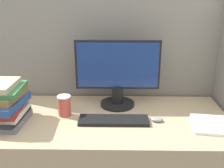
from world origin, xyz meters
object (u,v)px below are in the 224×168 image
(monitor, at_px, (118,76))
(mouse, at_px, (157,120))
(keyboard, at_px, (114,120))
(coffee_cup, at_px, (64,106))
(book_stack, at_px, (4,103))

(monitor, relative_size, mouse, 7.68)
(monitor, height_order, keyboard, monitor)
(keyboard, xyz_separation_m, mouse, (0.26, 0.01, 0.00))
(monitor, xyz_separation_m, coffee_cup, (-0.33, -0.16, -0.15))
(keyboard, height_order, coffee_cup, coffee_cup)
(coffee_cup, xyz_separation_m, book_stack, (-0.33, -0.10, 0.06))
(monitor, xyz_separation_m, keyboard, (-0.02, -0.25, -0.20))
(keyboard, bearing_deg, coffee_cup, 164.65)
(keyboard, distance_m, book_stack, 0.65)
(keyboard, relative_size, coffee_cup, 3.22)
(coffee_cup, bearing_deg, keyboard, -15.35)
(book_stack, bearing_deg, coffee_cup, 17.55)
(keyboard, xyz_separation_m, coffee_cup, (-0.31, 0.09, 0.06))
(keyboard, distance_m, coffee_cup, 0.33)
(keyboard, bearing_deg, book_stack, -178.31)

